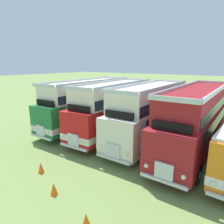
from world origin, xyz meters
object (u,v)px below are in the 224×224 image
cone_near_end (41,168)px  cone_far_end (54,189)px  bus_third_in_row (151,112)px  bus_fourth_in_row (197,118)px  cone_mid_row (86,220)px  bus_first_in_row (88,102)px  bus_second_in_row (114,107)px

cone_near_end → cone_far_end: size_ratio=1.02×
bus_third_in_row → cone_far_end: bearing=-94.7°
bus_fourth_in_row → cone_mid_row: (-1.47, -9.60, -2.07)m
bus_first_in_row → cone_mid_row: bearing=-48.6°
bus_second_in_row → cone_near_end: bus_second_in_row is taller
bus_second_in_row → cone_far_end: (2.56, -8.60, -2.05)m
bus_third_in_row → cone_near_end: (-2.89, -7.91, -2.05)m
cone_mid_row → cone_far_end: 2.59m
bus_fourth_in_row → cone_far_end: (-4.00, -9.05, -2.06)m
cone_near_end → bus_fourth_in_row: bearing=53.0°
bus_fourth_in_row → cone_far_end: bearing=-113.8°
bus_first_in_row → bus_fourth_in_row: size_ratio=0.94×
bus_third_in_row → bus_fourth_in_row: bearing=5.0°
bus_first_in_row → cone_near_end: bearing=-65.6°
bus_second_in_row → cone_mid_row: (5.09, -9.16, -2.06)m
bus_fourth_in_row → cone_mid_row: size_ratio=19.94×
bus_third_in_row → cone_mid_row: size_ratio=17.41×
bus_third_in_row → cone_near_end: 8.66m
cone_near_end → cone_mid_row: size_ratio=1.05×
bus_first_in_row → bus_second_in_row: bearing=-5.5°
bus_third_in_row → bus_fourth_in_row: (3.28, 0.29, 0.01)m
cone_near_end → bus_third_in_row: bearing=69.9°
cone_mid_row → cone_far_end: bearing=167.7°
cone_near_end → cone_mid_row: cone_near_end is taller
bus_third_in_row → cone_far_end: 9.03m
cone_near_end → bus_second_in_row: bearing=92.9°
bus_first_in_row → cone_near_end: size_ratio=17.79×
cone_near_end → cone_mid_row: bearing=-16.7°
bus_second_in_row → cone_near_end: bearing=-87.1°
bus_second_in_row → cone_near_end: (0.39, -7.75, -2.05)m
bus_first_in_row → bus_second_in_row: same height
cone_near_end → cone_far_end: bearing=-21.5°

